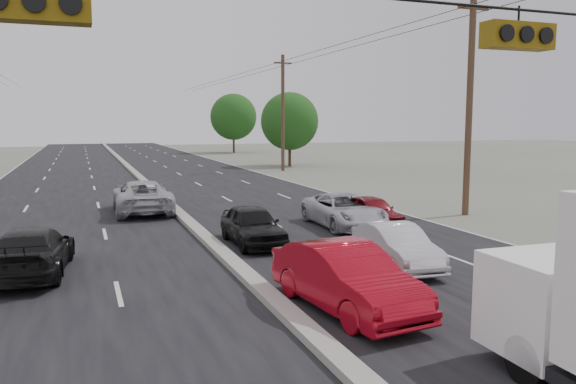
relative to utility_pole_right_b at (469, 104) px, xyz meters
The scene contains 14 objects.
road_surface 20.18m from the utility_pole_right_b, 129.81° to the left, with size 20.00×160.00×0.02m, color black.
center_median 20.16m from the utility_pole_right_b, 129.81° to the left, with size 0.50×160.00×0.20m, color gray.
utility_pole_right_b is the anchor object (origin of this frame).
utility_pole_right_c 25.00m from the utility_pole_right_b, 90.00° to the left, with size 1.60×0.30×10.00m.
traffic_signals 18.66m from the utility_pole_right_b, 126.50° to the right, with size 25.00×0.30×0.54m.
tree_right_mid 30.11m from the utility_pole_right_b, 85.24° to the left, with size 5.60×5.60×7.14m.
tree_right_far 55.11m from the utility_pole_right_b, 86.36° to the left, with size 6.40×6.40×8.16m.
red_sedan 15.61m from the utility_pole_right_b, 137.76° to the right, with size 1.60×4.59×1.51m, color #A60A19.
queue_car_a 12.25m from the utility_pole_right_b, 166.29° to the right, with size 1.61×4.00×1.36m, color black.
queue_car_b 11.68m from the utility_pole_right_b, 138.18° to the right, with size 1.34×3.85×1.27m, color silver.
queue_car_c 8.02m from the utility_pole_right_b, behind, with size 2.23×4.83×1.34m, color #B8B9C1.
queue_car_e 7.18m from the utility_pole_right_b, 168.64° to the right, with size 1.48×3.68×1.25m, color maroon.
oncoming_near 19.08m from the utility_pole_right_b, 166.38° to the right, with size 1.90×4.68×1.36m, color black.
oncoming_far 15.77m from the utility_pole_right_b, 157.45° to the left, with size 2.55×5.53×1.54m, color #ABAEB3.
Camera 1 is at (-4.14, -6.25, 4.30)m, focal length 35.00 mm.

